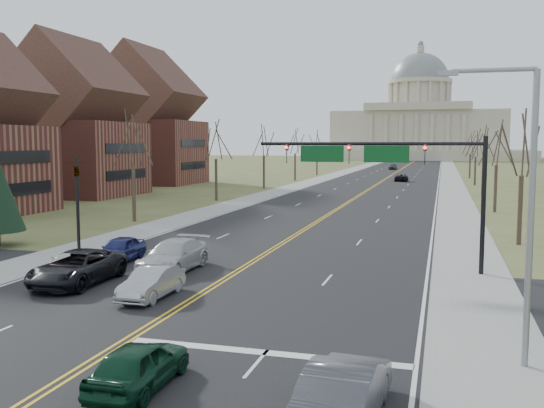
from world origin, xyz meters
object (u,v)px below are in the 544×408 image
Objects in this scene: car_nb_inner_lead at (139,365)px; car_nb_outer_lead at (345,389)px; car_sb_inner_lead at (152,283)px; car_far_nb at (401,177)px; car_sb_outer_second at (120,249)px; signal_left at (77,193)px; street_light at (522,197)px; car_sb_inner_second at (173,256)px; car_far_sb at (393,166)px; signal_mast at (385,163)px; car_sb_outer_lead at (77,268)px.

car_nb_outer_lead reaches higher than car_nb_inner_lead.
car_sb_inner_lead is 0.84× the size of car_far_nb.
car_nb_outer_lead reaches higher than car_sb_outer_second.
street_light reaches higher than signal_left.
car_nb_outer_lead is at bearing -51.02° from car_sb_inner_second.
car_far_nb is (10.73, 80.08, -0.04)m from car_sb_outer_second.
signal_left is at bearing 157.55° from car_sb_inner_second.
car_nb_inner_lead is at bearing -52.62° from signal_left.
car_far_sb is (-0.11, 135.33, 0.10)m from car_sb_inner_lead.
car_far_sb is (9.55, 126.25, -2.92)m from signal_left.
signal_mast reaches higher than car_nb_inner_lead.
car_nb_inner_lead is 0.97× the size of car_sb_inner_lead.
car_sb_inner_second is 1.23× the size of car_far_sb.
car_sb_inner_lead is at bearing 86.38° from car_far_nb.
signal_left is 1.07× the size of car_sb_inner_second.
car_far_nb is (9.89, 85.58, -0.13)m from car_sb_outer_lead.
street_light is 1.61× the size of car_sb_inner_second.
car_sb_inner_second reaches higher than car_sb_outer_lead.
car_sb_outer_lead reaches higher than car_far_sb.
car_sb_inner_lead is at bearing -39.73° from car_nb_outer_lead.
car_far_nb is at bearing -80.54° from car_far_sb.
signal_mast is at bearing 19.59° from car_sb_inner_second.
car_sb_outer_second is (-20.11, 11.32, -4.49)m from street_light.
signal_mast is 2.95× the size of car_sb_inner_lead.
street_light reaches higher than car_sb_inner_second.
car_far_nb is (-4.09, 77.90, -5.07)m from signal_mast.
street_light reaches higher than car_far_sb.
signal_mast reaches higher than car_sb_inner_lead.
signal_mast is at bearing 27.53° from car_sb_outer_lead.
car_nb_inner_lead is at bearing -50.89° from car_sb_outer_lead.
car_far_sb is at bearing 90.89° from car_sb_inner_lead.
car_sb_inner_lead is 0.73× the size of car_sb_inner_second.
street_light reaches higher than car_sb_inner_lead.
car_far_nb is at bearing 87.43° from car_sb_inner_lead.
car_nb_outer_lead is at bearing 92.69° from car_far_nb.
signal_left is at bearing -52.41° from car_nb_inner_lead.
signal_left is at bearing 121.62° from car_sb_outer_lead.
car_nb_outer_lead is at bearing -131.48° from street_light.
car_sb_inner_second is (3.18, 4.10, 0.01)m from car_sb_outer_lead.
car_sb_inner_second is (-5.78, 14.65, 0.14)m from car_nb_inner_lead.
car_far_nb is at bearing 79.20° from signal_left.
street_light is 15.89m from car_sb_inner_lead.
car_sb_inner_second is at bearing -68.26° from car_nb_inner_lead.
car_sb_outer_second reaches higher than car_far_nb.
car_nb_inner_lead is at bearing -61.09° from car_sb_outer_second.
car_nb_inner_lead is 15.75m from car_sb_inner_second.
car_nb_outer_lead is 22.65m from car_sb_outer_second.
car_sb_outer_second is (-14.82, -2.18, -5.03)m from signal_mast.
signal_left is at bearing 137.63° from car_sb_inner_lead.
car_nb_inner_lead is 0.94× the size of car_sb_outer_second.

